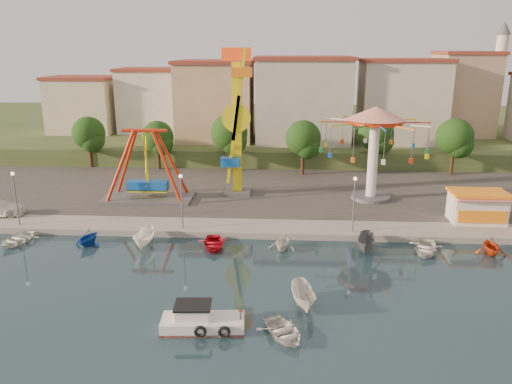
# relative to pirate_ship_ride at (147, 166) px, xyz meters

# --- Properties ---
(ground) EXTENTS (200.00, 200.00, 0.00)m
(ground) POSITION_rel_pirate_ship_ride_xyz_m (13.74, -22.10, -4.39)
(ground) COLOR #122933
(ground) RESTS_ON ground
(quay_deck) EXTENTS (200.00, 100.00, 0.60)m
(quay_deck) POSITION_rel_pirate_ship_ride_xyz_m (13.74, 39.90, -4.09)
(quay_deck) COLOR #9E998E
(quay_deck) RESTS_ON ground
(asphalt_pad) EXTENTS (90.00, 28.00, 0.01)m
(asphalt_pad) POSITION_rel_pirate_ship_ride_xyz_m (13.74, 7.90, -3.79)
(asphalt_pad) COLOR #4C4944
(asphalt_pad) RESTS_ON quay_deck
(hill_terrace) EXTENTS (200.00, 60.00, 3.00)m
(hill_terrace) POSITION_rel_pirate_ship_ride_xyz_m (13.74, 44.90, -2.89)
(hill_terrace) COLOR #384C26
(hill_terrace) RESTS_ON ground
(pirate_ship_ride) EXTENTS (10.00, 5.00, 8.00)m
(pirate_ship_ride) POSITION_rel_pirate_ship_ride_xyz_m (0.00, 0.00, 0.00)
(pirate_ship_ride) COLOR #59595E
(pirate_ship_ride) RESTS_ON quay_deck
(kamikaze_tower) EXTENTS (3.39, 3.10, 16.50)m
(kamikaze_tower) POSITION_rel_pirate_ship_ride_xyz_m (9.97, 2.38, 4.21)
(kamikaze_tower) COLOR #59595E
(kamikaze_tower) RESTS_ON quay_deck
(wave_swinger) EXTENTS (11.60, 11.60, 10.40)m
(wave_swinger) POSITION_rel_pirate_ship_ride_xyz_m (25.09, 1.48, 3.80)
(wave_swinger) COLOR #59595E
(wave_swinger) RESTS_ON quay_deck
(booth_left) EXTENTS (5.40, 3.78, 3.08)m
(booth_left) POSITION_rel_pirate_ship_ride_xyz_m (34.23, -5.62, -2.23)
(booth_left) COLOR white
(booth_left) RESTS_ON quay_deck
(lamp_post_0) EXTENTS (0.14, 0.14, 5.00)m
(lamp_post_0) POSITION_rel_pirate_ship_ride_xyz_m (-10.26, -9.10, -1.29)
(lamp_post_0) COLOR #59595E
(lamp_post_0) RESTS_ON quay_deck
(lamp_post_1) EXTENTS (0.14, 0.14, 5.00)m
(lamp_post_1) POSITION_rel_pirate_ship_ride_xyz_m (5.74, -9.10, -1.29)
(lamp_post_1) COLOR #59595E
(lamp_post_1) RESTS_ON quay_deck
(lamp_post_2) EXTENTS (0.14, 0.14, 5.00)m
(lamp_post_2) POSITION_rel_pirate_ship_ride_xyz_m (21.74, -9.10, -1.29)
(lamp_post_2) COLOR #59595E
(lamp_post_2) RESTS_ON quay_deck
(tree_0) EXTENTS (4.60, 4.60, 7.19)m
(tree_0) POSITION_rel_pirate_ship_ride_xyz_m (-12.26, 14.88, 1.08)
(tree_0) COLOR #382314
(tree_0) RESTS_ON quay_deck
(tree_1) EXTENTS (4.35, 4.35, 6.80)m
(tree_1) POSITION_rel_pirate_ship_ride_xyz_m (-2.26, 14.14, 0.81)
(tree_1) COLOR #382314
(tree_1) RESTS_ON quay_deck
(tree_2) EXTENTS (5.02, 5.02, 7.85)m
(tree_2) POSITION_rel_pirate_ship_ride_xyz_m (7.74, 13.71, 1.52)
(tree_2) COLOR #382314
(tree_2) RESTS_ON quay_deck
(tree_3) EXTENTS (4.68, 4.68, 7.32)m
(tree_3) POSITION_rel_pirate_ship_ride_xyz_m (17.74, 12.26, 1.16)
(tree_3) COLOR #382314
(tree_3) RESTS_ON quay_deck
(tree_4) EXTENTS (4.86, 4.86, 7.60)m
(tree_4) POSITION_rel_pirate_ship_ride_xyz_m (27.74, 15.25, 1.35)
(tree_4) COLOR #382314
(tree_4) RESTS_ON quay_deck
(tree_5) EXTENTS (4.83, 4.83, 7.54)m
(tree_5) POSITION_rel_pirate_ship_ride_xyz_m (37.74, 13.43, 1.31)
(tree_5) COLOR #382314
(tree_5) RESTS_ON quay_deck
(building_0) EXTENTS (9.26, 9.53, 11.87)m
(building_0) POSITION_rel_pirate_ship_ride_xyz_m (-19.63, 23.96, 4.54)
(building_0) COLOR beige
(building_0) RESTS_ON hill_terrace
(building_1) EXTENTS (12.33, 9.01, 8.63)m
(building_1) POSITION_rel_pirate_ship_ride_xyz_m (-7.59, 29.28, 2.92)
(building_1) COLOR silver
(building_1) RESTS_ON hill_terrace
(building_2) EXTENTS (11.95, 9.28, 11.23)m
(building_2) POSITION_rel_pirate_ship_ride_xyz_m (5.55, 29.86, 4.22)
(building_2) COLOR tan
(building_2) RESTS_ON hill_terrace
(building_3) EXTENTS (12.59, 10.50, 9.20)m
(building_3) POSITION_rel_pirate_ship_ride_xyz_m (19.34, 26.70, 3.20)
(building_3) COLOR beige
(building_3) RESTS_ON hill_terrace
(building_4) EXTENTS (10.75, 9.23, 9.24)m
(building_4) POSITION_rel_pirate_ship_ride_xyz_m (32.81, 30.10, 3.22)
(building_4) COLOR beige
(building_4) RESTS_ON hill_terrace
(building_5) EXTENTS (12.77, 10.96, 11.21)m
(building_5) POSITION_rel_pirate_ship_ride_xyz_m (46.11, 28.23, 4.21)
(building_5) COLOR tan
(building_5) RESTS_ON hill_terrace
(minaret) EXTENTS (2.80, 2.80, 18.00)m
(minaret) POSITION_rel_pirate_ship_ride_xyz_m (49.74, 31.90, 8.15)
(minaret) COLOR silver
(minaret) RESTS_ON hill_terrace
(cabin_motorboat) EXTENTS (5.35, 2.36, 1.84)m
(cabin_motorboat) POSITION_rel_pirate_ship_ride_xyz_m (10.18, -25.53, -3.90)
(cabin_motorboat) COLOR white
(cabin_motorboat) RESTS_ON ground
(rowboat_a) EXTENTS (4.05, 4.46, 0.76)m
(rowboat_a) POSITION_rel_pirate_ship_ride_xyz_m (15.39, -26.10, -4.02)
(rowboat_a) COLOR white
(rowboat_a) RESTS_ON ground
(skiff) EXTENTS (2.06, 4.04, 1.49)m
(skiff) POSITION_rel_pirate_ship_ride_xyz_m (16.76, -22.28, -3.65)
(skiff) COLOR silver
(skiff) RESTS_ON ground
(moored_boat_0) EXTENTS (3.45, 4.37, 0.82)m
(moored_boat_0) POSITION_rel_pirate_ship_ride_xyz_m (-8.92, -12.30, -3.98)
(moored_boat_0) COLOR white
(moored_boat_0) RESTS_ON ground
(moored_boat_1) EXTENTS (2.99, 3.28, 1.48)m
(moored_boat_1) POSITION_rel_pirate_ship_ride_xyz_m (-2.23, -12.30, -3.65)
(moored_boat_1) COLOR #1243A4
(moored_boat_1) RESTS_ON ground
(moored_boat_2) EXTENTS (1.48, 3.85, 1.48)m
(moored_boat_2) POSITION_rel_pirate_ship_ride_xyz_m (2.91, -12.30, -3.65)
(moored_boat_2) COLOR white
(moored_boat_2) RESTS_ON ground
(moored_boat_3) EXTENTS (3.29, 4.20, 0.79)m
(moored_boat_3) POSITION_rel_pirate_ship_ride_xyz_m (9.11, -12.30, -4.00)
(moored_boat_3) COLOR red
(moored_boat_3) RESTS_ON ground
(moored_boat_4) EXTENTS (3.01, 3.27, 1.45)m
(moored_boat_4) POSITION_rel_pirate_ship_ride_xyz_m (15.26, -12.30, -3.67)
(moored_boat_4) COLOR white
(moored_boat_4) RESTS_ON ground
(moored_boat_5) EXTENTS (2.26, 4.07, 1.48)m
(moored_boat_5) POSITION_rel_pirate_ship_ride_xyz_m (22.53, -12.30, -3.65)
(moored_boat_5) COLOR #5D5E63
(moored_boat_5) RESTS_ON ground
(moored_boat_6) EXTENTS (3.97, 4.76, 0.85)m
(moored_boat_6) POSITION_rel_pirate_ship_ride_xyz_m (27.64, -12.30, -3.97)
(moored_boat_6) COLOR white
(moored_boat_6) RESTS_ON ground
(moored_boat_7) EXTENTS (2.76, 3.12, 1.53)m
(moored_boat_7) POSITION_rel_pirate_ship_ride_xyz_m (33.16, -12.30, -3.63)
(moored_boat_7) COLOR red
(moored_boat_7) RESTS_ON ground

